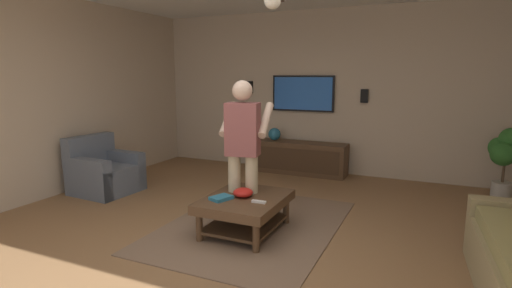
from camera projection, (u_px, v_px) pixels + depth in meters
name	position (u px, v px, depth m)	size (l,w,h in m)	color
ground_plane	(231.00, 250.00, 3.89)	(8.37, 8.37, 0.00)	olive
wall_back_tv	(326.00, 93.00, 6.82)	(0.10, 6.42, 2.79)	#C6B299
wall_side_far	(6.00, 99.00, 4.94)	(7.18, 0.10, 2.79)	#C6B299
area_rug	(253.00, 225.00, 4.51)	(2.50, 1.82, 0.01)	#7A604C
armchair	(104.00, 173.00, 5.77)	(0.85, 0.86, 0.82)	slate
coffee_table	(245.00, 206.00, 4.28)	(1.00, 0.80, 0.40)	#513823
media_console	(297.00, 157.00, 6.88)	(0.45, 1.70, 0.55)	#513823
tv	(303.00, 93.00, 6.90)	(0.05, 1.11, 0.62)	black
person_standing	(243.00, 145.00, 4.37)	(0.60, 0.61, 1.64)	#C6B793
potted_plant_tall	(505.00, 153.00, 5.39)	(0.48, 0.46, 0.99)	#B7B2A8
bowl	(243.00, 192.00, 4.25)	(0.21, 0.21, 0.10)	red
remote_white	(259.00, 202.00, 4.06)	(0.15, 0.04, 0.02)	white
book	(221.00, 198.00, 4.17)	(0.22, 0.16, 0.04)	teal
vase_round	(274.00, 134.00, 6.99)	(0.22, 0.22, 0.22)	teal
wall_speaker_left	(364.00, 96.00, 6.49)	(0.06, 0.12, 0.22)	black
wall_speaker_right	(249.00, 87.00, 7.32)	(0.06, 0.12, 0.22)	black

